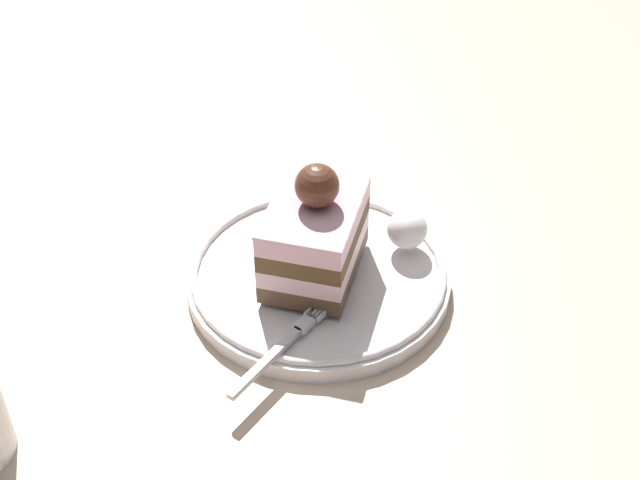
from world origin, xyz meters
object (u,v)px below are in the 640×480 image
dessert_plate (320,278)px  cake_slice (317,236)px  fork (286,342)px  whipped_cream_dollop (407,229)px

dessert_plate → cake_slice: size_ratio=1.81×
cake_slice → fork: (0.06, 0.05, -0.03)m
cake_slice → whipped_cream_dollop: size_ratio=3.58×
cake_slice → whipped_cream_dollop: cake_slice is taller
dessert_plate → cake_slice: 0.05m
cake_slice → fork: 0.09m
whipped_cream_dollop → fork: whipped_cream_dollop is taller
cake_slice → whipped_cream_dollop: 0.08m
whipped_cream_dollop → fork: bearing=15.1°
dessert_plate → fork: size_ratio=1.84×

